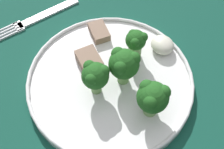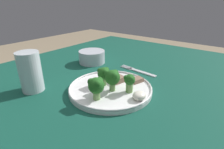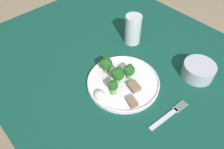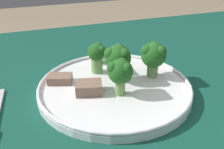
% 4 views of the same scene
% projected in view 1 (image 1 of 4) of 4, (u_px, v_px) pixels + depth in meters
% --- Properties ---
extents(table, '(1.39, 0.96, 0.71)m').
position_uv_depth(table, '(73.00, 126.00, 0.56)').
color(table, '#114738').
rests_on(table, ground_plane).
extents(dinner_plate, '(0.27, 0.27, 0.02)m').
position_uv_depth(dinner_plate, '(110.00, 82.00, 0.50)').
color(dinner_plate, white).
rests_on(dinner_plate, table).
extents(fork, '(0.03, 0.17, 0.00)m').
position_uv_depth(fork, '(38.00, 18.00, 0.58)').
color(fork, silver).
rests_on(fork, table).
extents(broccoli_floret_near_rim_left, '(0.04, 0.04, 0.06)m').
position_uv_depth(broccoli_floret_near_rim_left, '(95.00, 76.00, 0.45)').
color(broccoli_floret_near_rim_left, '#709E56').
rests_on(broccoli_floret_near_rim_left, dinner_plate).
extents(broccoli_floret_center_left, '(0.03, 0.03, 0.06)m').
position_uv_depth(broccoli_floret_center_left, '(137.00, 43.00, 0.49)').
color(broccoli_floret_center_left, '#709E56').
rests_on(broccoli_floret_center_left, dinner_plate).
extents(broccoli_floret_back_left, '(0.05, 0.05, 0.07)m').
position_uv_depth(broccoli_floret_back_left, '(153.00, 97.00, 0.43)').
color(broccoli_floret_back_left, '#709E56').
rests_on(broccoli_floret_back_left, dinner_plate).
extents(broccoli_floret_front_left, '(0.05, 0.05, 0.07)m').
position_uv_depth(broccoli_floret_front_left, '(124.00, 64.00, 0.46)').
color(broccoli_floret_front_left, '#709E56').
rests_on(broccoli_floret_front_left, dinner_plate).
extents(meat_slice_front_slice, '(0.05, 0.04, 0.02)m').
position_uv_depth(meat_slice_front_slice, '(89.00, 60.00, 0.51)').
color(meat_slice_front_slice, '#846651').
rests_on(meat_slice_front_slice, dinner_plate).
extents(meat_slice_middle_slice, '(0.05, 0.04, 0.01)m').
position_uv_depth(meat_slice_middle_slice, '(99.00, 32.00, 0.54)').
color(meat_slice_middle_slice, '#846651').
rests_on(meat_slice_middle_slice, dinner_plate).
extents(sauce_dollop, '(0.04, 0.04, 0.02)m').
position_uv_depth(sauce_dollop, '(162.00, 45.00, 0.52)').
color(sauce_dollop, silver).
rests_on(sauce_dollop, dinner_plate).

